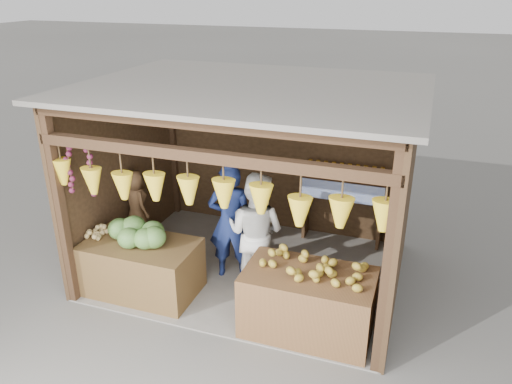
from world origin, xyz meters
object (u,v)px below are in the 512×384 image
man_standing (231,222)px  vendor_seated (136,203)px  counter_left (142,268)px  woman_standing (256,232)px  counter_right (308,303)px

man_standing → vendor_seated: 1.59m
counter_left → man_standing: size_ratio=0.87×
woman_standing → vendor_seated: size_ratio=1.66×
counter_right → man_standing: 1.61m
man_standing → woman_standing: size_ratio=1.01×
counter_left → vendor_seated: (-0.62, 0.93, 0.46)m
counter_right → man_standing: man_standing is taller
counter_right → man_standing: (-1.30, 0.84, 0.44)m
counter_right → woman_standing: bearing=142.3°
counter_left → woman_standing: (1.38, 0.60, 0.47)m
woman_standing → vendor_seated: (-2.00, 0.33, -0.01)m
man_standing → vendor_seated: bearing=-19.6°
counter_left → woman_standing: bearing=23.5°
counter_left → vendor_seated: 1.20m
man_standing → woman_standing: 0.44m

